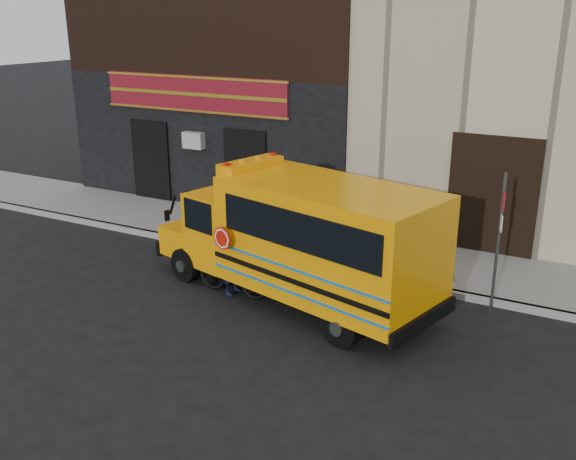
% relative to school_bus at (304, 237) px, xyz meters
% --- Properties ---
extents(ground, '(120.00, 120.00, 0.00)m').
position_rel_school_bus_xyz_m(ground, '(-1.08, -0.78, -1.51)').
color(ground, black).
rests_on(ground, ground).
extents(curb, '(40.00, 0.20, 0.15)m').
position_rel_school_bus_xyz_m(curb, '(-1.08, 1.82, -1.43)').
color(curb, gray).
rests_on(curb, ground).
extents(sidewalk, '(40.00, 3.00, 0.15)m').
position_rel_school_bus_xyz_m(sidewalk, '(-1.08, 3.32, -1.43)').
color(sidewalk, gray).
rests_on(sidewalk, ground).
extents(building, '(20.00, 10.70, 12.00)m').
position_rel_school_bus_xyz_m(building, '(-1.12, 9.67, 4.62)').
color(building, '#B9A98B').
rests_on(building, sidewalk).
extents(school_bus, '(7.21, 3.78, 2.92)m').
position_rel_school_bus_xyz_m(school_bus, '(0.00, 0.00, 0.00)').
color(school_bus, black).
rests_on(school_bus, ground).
extents(sign_pole, '(0.11, 0.25, 2.97)m').
position_rel_school_bus_xyz_m(sign_pole, '(3.67, 1.60, 0.13)').
color(sign_pole, '#424A46').
rests_on(sign_pole, ground).
extents(bicycle, '(1.82, 0.57, 1.08)m').
position_rel_school_bus_xyz_m(bicycle, '(-1.58, -0.38, -0.97)').
color(bicycle, black).
rests_on(bicycle, ground).
extents(cyclist, '(0.39, 0.59, 1.61)m').
position_rel_school_bus_xyz_m(cyclist, '(-1.56, -0.40, -0.70)').
color(cyclist, black).
rests_on(cyclist, ground).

